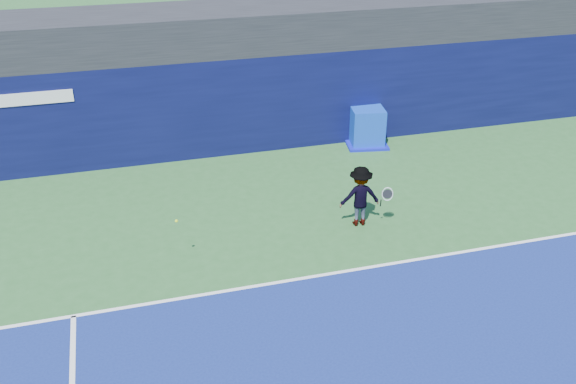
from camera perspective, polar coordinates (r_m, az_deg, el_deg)
ground at (r=11.94m, az=6.74°, el=-15.40°), size 80.00×80.00×0.00m
baseline at (r=14.13m, az=2.16°, el=-7.54°), size 24.00×0.10×0.01m
stadium_band at (r=20.37m, az=-5.25°, el=14.37°), size 36.00×3.00×1.20m
back_wall_assembly at (r=20.00m, az=-4.45°, el=7.90°), size 36.00×1.03×3.00m
equipment_cart at (r=20.71m, az=7.00°, el=5.68°), size 1.47×1.47×1.22m
tennis_player at (r=15.84m, az=6.43°, el=-0.37°), size 1.26×0.71×1.55m
tennis_ball at (r=14.25m, az=-9.89°, el=-2.55°), size 0.07×0.07×0.07m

